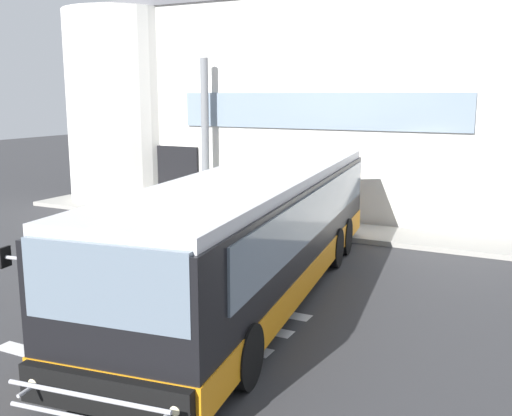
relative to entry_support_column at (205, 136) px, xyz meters
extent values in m
cube|color=#353538|center=(2.98, -5.40, -2.89)|extent=(80.00, 90.00, 0.02)
cube|color=silver|center=(4.98, -11.40, -2.87)|extent=(4.40, 0.36, 0.01)
cube|color=silver|center=(4.98, -10.50, -2.87)|extent=(4.40, 0.36, 0.01)
cube|color=silver|center=(4.98, -9.60, -2.87)|extent=(4.40, 0.36, 0.01)
cube|color=silver|center=(4.98, -8.70, -2.87)|extent=(4.40, 0.36, 0.01)
cube|color=silver|center=(4.98, -7.80, -2.87)|extent=(4.40, 0.36, 0.01)
cube|color=silver|center=(2.98, 6.60, 0.91)|extent=(16.13, 12.00, 7.58)
cube|color=#56565B|center=(2.98, 6.60, 4.85)|extent=(16.33, 12.20, 0.30)
cylinder|color=silver|center=(-4.58, 1.10, 0.91)|extent=(4.40, 4.40, 7.58)
cube|color=black|center=(-1.58, 0.55, -1.68)|extent=(1.80, 0.16, 2.40)
cube|color=gray|center=(3.98, 0.56, 0.92)|extent=(10.13, 0.10, 1.20)
cube|color=#9E9B93|center=(2.98, -0.60, -2.80)|extent=(20.13, 2.00, 0.15)
cylinder|color=slate|center=(0.00, 0.00, 0.00)|extent=(0.28, 0.28, 5.46)
cube|color=black|center=(5.61, -6.96, -1.45)|extent=(4.10, 11.89, 2.15)
cube|color=orange|center=(5.61, -6.96, -2.25)|extent=(4.14, 11.93, 0.55)
cube|color=silver|center=(5.61, -6.96, -0.28)|extent=(3.97, 11.68, 0.20)
cube|color=slate|center=(6.39, -12.68, -0.85)|extent=(2.34, 0.44, 1.05)
cube|color=slate|center=(6.85, -6.49, -0.95)|extent=(1.45, 10.36, 0.95)
cube|color=slate|center=(4.28, -6.84, -0.95)|extent=(1.45, 10.36, 0.95)
cube|color=black|center=(6.39, -12.68, -0.50)|extent=(2.14, 0.39, 0.28)
cube|color=black|center=(6.40, -12.81, -2.25)|extent=(2.45, 0.53, 0.52)
sphere|color=beige|center=(7.43, -12.71, -2.23)|extent=(0.18, 0.18, 0.18)
sphere|color=beige|center=(5.39, -12.99, -2.23)|extent=(0.18, 0.18, 0.18)
cylinder|color=#B7B7BF|center=(4.88, -12.69, -0.70)|extent=(0.40, 0.10, 0.05)
cube|color=black|center=(4.68, -12.72, -0.70)|extent=(0.07, 0.20, 0.28)
cylinder|color=black|center=(7.32, -10.79, -2.38)|extent=(0.43, 1.03, 1.00)
cylinder|color=black|center=(4.99, -11.11, -2.38)|extent=(0.43, 1.03, 1.00)
cylinder|color=black|center=(6.42, -4.20, -2.38)|extent=(0.43, 1.03, 1.00)
cylinder|color=black|center=(4.09, -4.52, -2.38)|extent=(0.43, 1.03, 1.00)
cylinder|color=black|center=(6.24, -2.91, -2.38)|extent=(0.43, 1.03, 1.00)
cylinder|color=black|center=(3.91, -3.23, -2.38)|extent=(0.43, 1.03, 1.00)
cylinder|color=#B7B7BF|center=(6.45, -13.18, -2.08)|extent=(2.24, 0.36, 0.06)
cylinder|color=#B7B7BF|center=(7.39, -12.85, -2.23)|extent=(0.12, 0.50, 0.05)
cylinder|color=#B7B7BF|center=(5.46, -13.11, -2.23)|extent=(0.12, 0.50, 0.05)
cylinder|color=#4C4233|center=(0.87, -0.35, -2.30)|extent=(0.15, 0.15, 0.85)
cylinder|color=#4C4233|center=(0.73, -0.20, -2.30)|extent=(0.15, 0.15, 0.85)
cube|color=#338C4C|center=(0.80, -0.27, -1.59)|extent=(0.42, 0.43, 0.58)
sphere|color=tan|center=(0.80, -0.27, -1.17)|extent=(0.23, 0.23, 0.23)
cylinder|color=#338C4C|center=(0.97, -0.46, -1.64)|extent=(0.09, 0.09, 0.55)
cylinder|color=#338C4C|center=(0.63, -0.09, -1.64)|extent=(0.09, 0.09, 0.55)
cylinder|color=#1E2338|center=(2.03, -0.33, -2.30)|extent=(0.15, 0.15, 0.85)
cylinder|color=#1E2338|center=(1.93, -0.16, -2.30)|extent=(0.15, 0.15, 0.85)
cube|color=#2659A5|center=(1.98, -0.25, -1.59)|extent=(0.39, 0.44, 0.58)
sphere|color=tan|center=(1.98, -0.25, -1.17)|extent=(0.23, 0.23, 0.23)
cylinder|color=#2659A5|center=(2.11, -0.46, -1.64)|extent=(0.09, 0.09, 0.55)
cylinder|color=#2659A5|center=(1.85, -0.04, -1.64)|extent=(0.09, 0.09, 0.55)
cylinder|color=#1E2338|center=(3.39, -0.53, -2.30)|extent=(0.15, 0.15, 0.85)
cylinder|color=#1E2338|center=(3.20, -0.59, -2.30)|extent=(0.15, 0.15, 0.85)
cube|color=#B23333|center=(3.30, -0.56, -1.59)|extent=(0.43, 0.32, 0.58)
sphere|color=tan|center=(3.30, -0.56, -1.17)|extent=(0.23, 0.23, 0.23)
cylinder|color=#B23333|center=(3.54, -0.49, -1.64)|extent=(0.09, 0.09, 0.55)
cylinder|color=#B23333|center=(3.06, -0.63, -1.64)|extent=(0.09, 0.09, 0.55)
camera|label=1|loc=(11.15, -17.99, 1.45)|focal=41.10mm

